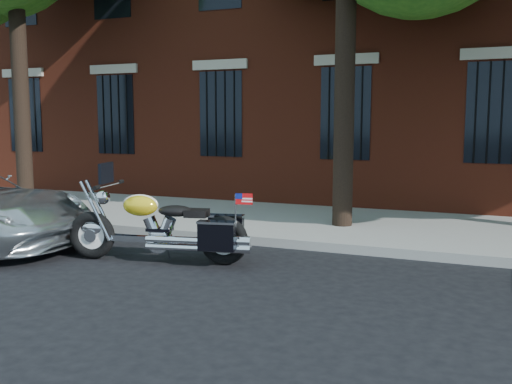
% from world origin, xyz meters
% --- Properties ---
extents(ground, '(120.00, 120.00, 0.00)m').
position_xyz_m(ground, '(0.00, 0.00, 0.00)').
color(ground, black).
rests_on(ground, ground).
extents(curb, '(40.00, 0.16, 0.15)m').
position_xyz_m(curb, '(0.00, 1.38, 0.07)').
color(curb, gray).
rests_on(curb, ground).
extents(sidewalk, '(40.00, 3.60, 0.15)m').
position_xyz_m(sidewalk, '(0.00, 3.26, 0.07)').
color(sidewalk, gray).
rests_on(sidewalk, ground).
extents(motorcycle, '(2.86, 1.16, 1.43)m').
position_xyz_m(motorcycle, '(-1.32, -0.22, 0.48)').
color(motorcycle, black).
rests_on(motorcycle, ground).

